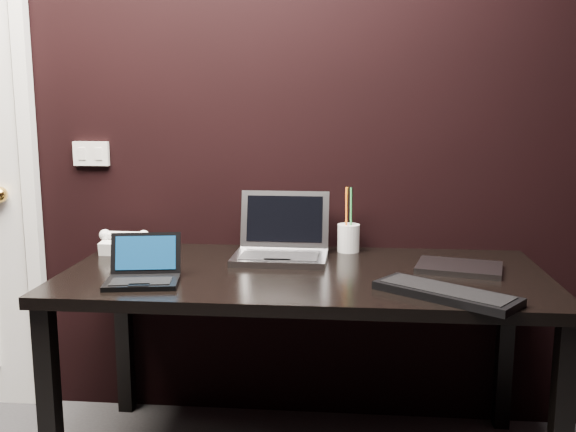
# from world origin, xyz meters

# --- Properties ---
(wall_back) EXTENTS (4.00, 0.00, 4.00)m
(wall_back) POSITION_xyz_m (0.00, 1.80, 1.30)
(wall_back) COLOR black
(wall_back) RESTS_ON ground
(wall_switch) EXTENTS (0.15, 0.02, 0.10)m
(wall_switch) POSITION_xyz_m (-0.62, 1.79, 1.12)
(wall_switch) COLOR silver
(wall_switch) RESTS_ON wall_back
(desk) EXTENTS (1.70, 0.80, 0.74)m
(desk) POSITION_xyz_m (0.30, 1.40, 0.66)
(desk) COLOR black
(desk) RESTS_ON ground
(netbook) EXTENTS (0.27, 0.25, 0.15)m
(netbook) POSITION_xyz_m (-0.22, 1.20, 0.77)
(netbook) COLOR black
(netbook) RESTS_ON desk
(silver_laptop) EXTENTS (0.36, 0.32, 0.24)m
(silver_laptop) POSITION_xyz_m (0.20, 1.58, 0.79)
(silver_laptop) COLOR #939297
(silver_laptop) RESTS_ON desk
(ext_keyboard) EXTENTS (0.45, 0.38, 0.03)m
(ext_keyboard) POSITION_xyz_m (0.75, 1.13, 0.75)
(ext_keyboard) COLOR black
(ext_keyboard) RESTS_ON desk
(closed_laptop) EXTENTS (0.33, 0.27, 0.02)m
(closed_laptop) POSITION_xyz_m (0.85, 1.46, 0.75)
(closed_laptop) COLOR gray
(closed_laptop) RESTS_ON desk
(desk_phone) EXTENTS (0.21, 0.16, 0.10)m
(desk_phone) POSITION_xyz_m (-0.43, 1.62, 0.78)
(desk_phone) COLOR white
(desk_phone) RESTS_ON desk
(mobile_phone) EXTENTS (0.06, 0.06, 0.10)m
(mobile_phone) POSITION_xyz_m (-0.32, 1.45, 0.78)
(mobile_phone) COLOR black
(mobile_phone) RESTS_ON desk
(pen_cup) EXTENTS (0.11, 0.11, 0.26)m
(pen_cup) POSITION_xyz_m (0.46, 1.72, 0.80)
(pen_cup) COLOR white
(pen_cup) RESTS_ON desk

